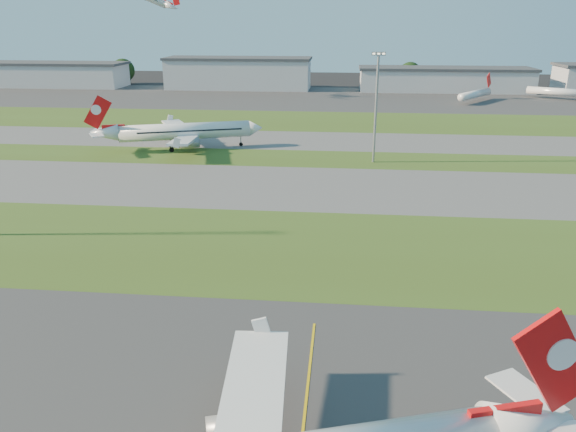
# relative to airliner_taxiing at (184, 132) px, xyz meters

# --- Properties ---
(grass_strip_a) EXTENTS (300.00, 34.00, 0.01)m
(grass_strip_a) POSITION_rel_airliner_taxiing_xyz_m (34.54, -65.86, -4.63)
(grass_strip_a) COLOR #394F1A
(grass_strip_a) RESTS_ON ground
(taxiway_a) EXTENTS (300.00, 32.00, 0.01)m
(taxiway_a) POSITION_rel_airliner_taxiing_xyz_m (34.54, -32.86, -4.63)
(taxiway_a) COLOR #515154
(taxiway_a) RESTS_ON ground
(grass_strip_b) EXTENTS (300.00, 18.00, 0.01)m
(grass_strip_b) POSITION_rel_airliner_taxiing_xyz_m (34.54, -7.86, -4.63)
(grass_strip_b) COLOR #394F1A
(grass_strip_b) RESTS_ON ground
(taxiway_b) EXTENTS (300.00, 26.00, 0.01)m
(taxiway_b) POSITION_rel_airliner_taxiing_xyz_m (34.54, 14.14, -4.63)
(taxiway_b) COLOR #515154
(taxiway_b) RESTS_ON ground
(grass_strip_c) EXTENTS (300.00, 40.00, 0.01)m
(grass_strip_c) POSITION_rel_airliner_taxiing_xyz_m (34.54, 47.14, -4.63)
(grass_strip_c) COLOR #394F1A
(grass_strip_c) RESTS_ON ground
(apron_far) EXTENTS (400.00, 80.00, 0.01)m
(apron_far) POSITION_rel_airliner_taxiing_xyz_m (34.54, 107.14, -4.63)
(apron_far) COLOR #333335
(apron_far) RESTS_ON ground
(airliner_taxiing) EXTENTS (40.67, 34.37, 13.21)m
(airliner_taxiing) POSITION_rel_airliner_taxiing_xyz_m (0.00, 0.00, 0.00)
(airliner_taxiing) COLOR white
(airliner_taxiing) RESTS_ON ground
(mini_jet_near) EXTENTS (18.06, 24.27, 9.48)m
(mini_jet_near) POSITION_rel_airliner_taxiing_xyz_m (96.28, 99.80, -1.36)
(mini_jet_near) COLOR white
(mini_jet_near) RESTS_ON ground
(mini_jet_far) EXTENTS (25.66, 15.76, 9.48)m
(mini_jet_far) POSITION_rel_airliner_taxiing_xyz_m (134.14, 111.79, -1.36)
(mini_jet_far) COLOR white
(mini_jet_far) RESTS_ON ground
(light_mast_centre) EXTENTS (3.20, 0.70, 25.80)m
(light_mast_centre) POSITION_rel_airliner_taxiing_xyz_m (49.54, -9.86, 10.17)
(light_mast_centre) COLOR gray
(light_mast_centre) RESTS_ON ground
(hangar_far_west) EXTENTS (91.80, 23.00, 12.20)m
(hangar_far_west) POSITION_rel_airliner_taxiing_xyz_m (-115.46, 137.14, 1.50)
(hangar_far_west) COLOR #A2A5AA
(hangar_far_west) RESTS_ON ground
(hangar_west) EXTENTS (71.40, 23.00, 15.20)m
(hangar_west) POSITION_rel_airliner_taxiing_xyz_m (-10.46, 137.14, 3.00)
(hangar_west) COLOR #A2A5AA
(hangar_west) RESTS_ON ground
(hangar_east) EXTENTS (81.60, 23.00, 11.20)m
(hangar_east) POSITION_rel_airliner_taxiing_xyz_m (89.54, 137.14, 1.00)
(hangar_east) COLOR #A2A5AA
(hangar_east) RESTS_ON ground
(tree_west) EXTENTS (12.10, 12.10, 13.20)m
(tree_west) POSITION_rel_airliner_taxiing_xyz_m (-75.46, 152.14, 2.50)
(tree_west) COLOR black
(tree_west) RESTS_ON ground
(tree_mid_west) EXTENTS (9.90, 9.90, 10.80)m
(tree_mid_west) POSITION_rel_airliner_taxiing_xyz_m (14.54, 148.14, 1.20)
(tree_mid_west) COLOR black
(tree_mid_west) RESTS_ON ground
(tree_mid_east) EXTENTS (11.55, 11.55, 12.60)m
(tree_mid_east) POSITION_rel_airliner_taxiing_xyz_m (74.54, 151.14, 2.17)
(tree_mid_east) COLOR black
(tree_mid_east) RESTS_ON ground
(tree_east) EXTENTS (10.45, 10.45, 11.40)m
(tree_east) POSITION_rel_airliner_taxiing_xyz_m (149.54, 149.14, 1.52)
(tree_east) COLOR black
(tree_east) RESTS_ON ground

